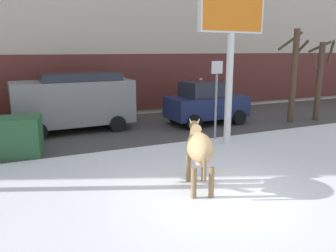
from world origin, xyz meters
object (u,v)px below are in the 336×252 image
Objects in this scene: billboard at (232,15)px; bare_tree_left_lot at (320,78)px; car_grey_van at (74,100)px; dumpster at (12,137)px; cow_tan at (199,148)px; pedestrian_near_billboard at (200,94)px; car_navy_hatchback at (206,103)px; street_sign at (216,94)px; bare_tree_right_lot at (294,73)px.

billboard reaches higher than bare_tree_left_lot.
car_grey_van reaches higher than dumpster.
cow_tan is at bearing -76.62° from car_grey_van.
dumpster is at bearing -179.43° from bare_tree_left_lot.
car_grey_van is at bearing 47.98° from dumpster.
cow_tan is at bearing -152.17° from bare_tree_left_lot.
bare_tree_left_lot is at bearing -52.13° from pedestrian_near_billboard.
car_grey_van is 1.31× the size of car_navy_hatchback.
cow_tan is 10.08m from bare_tree_left_lot.
cow_tan is at bearing -119.72° from pedestrian_near_billboard.
street_sign is (-6.09, -0.95, -0.30)m from bare_tree_left_lot.
billboard reaches higher than street_sign.
bare_tree_right_lot is at bearing -14.08° from car_grey_van.
street_sign is (-2.51, -5.55, 0.79)m from pedestrian_near_billboard.
car_navy_hatchback is at bearing -10.51° from car_grey_van.
pedestrian_near_billboard is 5.92m from bare_tree_left_lot.
cow_tan is 4.70m from street_sign.
dumpster is at bearing 131.41° from cow_tan.
dumpster is (-2.32, -2.57, -0.64)m from car_grey_van.
street_sign is (-1.00, -2.38, 0.74)m from car_navy_hatchback.
bare_tree_right_lot reaches higher than car_grey_van.
bare_tree_right_lot is at bearing 1.40° from dumpster.
billboard is at bearing -111.54° from pedestrian_near_billboard.
bare_tree_left_lot is at bearing -15.70° from car_navy_hatchback.
car_navy_hatchback is (0.97, 3.13, -3.39)m from billboard.
billboard is 1.56× the size of car_navy_hatchback.
billboard is at bearing -87.66° from street_sign.
street_sign reaches higher than dumpster.
pedestrian_near_billboard is 1.02× the size of dumpster.
street_sign is at bearing -166.70° from bare_tree_right_lot.
bare_tree_left_lot reaches higher than street_sign.
cow_tan is 6.09m from dumpster.
billboard is 5.43m from bare_tree_right_lot.
billboard is at bearing -158.29° from bare_tree_right_lot.
car_grey_van is at bearing 137.42° from billboard.
car_grey_van reaches higher than cow_tan.
bare_tree_right_lot reaches higher than street_sign.
billboard is at bearing -107.30° from car_navy_hatchback.
bare_tree_right_lot is (-1.42, 0.15, 0.22)m from bare_tree_left_lot.
pedestrian_near_billboard reaches higher than cow_tan.
pedestrian_near_billboard is at bearing 68.46° from billboard.
pedestrian_near_billboard is at bearing 26.90° from dumpster.
bare_tree_right_lot reaches higher than cow_tan.
cow_tan is 1.11× the size of pedestrian_near_billboard.
billboard is 1.97× the size of street_sign.
bare_tree_left_lot is at bearing 0.57° from dumpster.
street_sign is (-4.67, -1.10, -0.51)m from bare_tree_right_lot.
street_sign is at bearing -6.92° from dumpster.
car_navy_hatchback is (3.79, 6.11, -0.07)m from cow_tan.
dumpster is 6.93m from street_sign.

